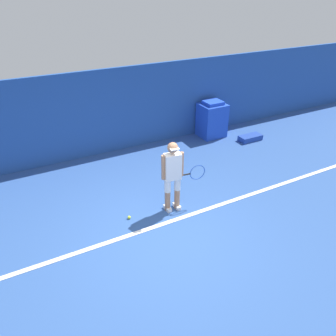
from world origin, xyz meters
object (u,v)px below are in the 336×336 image
Objects in this scene: covered_chair at (212,119)px; tennis_player at (173,174)px; tennis_ball at (129,217)px; equipment_bag at (250,138)px.

tennis_player is at bearing -135.69° from covered_chair.
tennis_player is 4.16m from covered_chair.
tennis_ball is 4.86m from covered_chair.
tennis_player reaches higher than covered_chair.
covered_chair is at bearing 134.90° from equipment_bag.
tennis_player is 1.39× the size of covered_chair.
tennis_ball is at bearing -144.89° from covered_chair.
equipment_bag is (4.84, 1.89, 0.05)m from tennis_ball.
tennis_ball is 0.09× the size of equipment_bag.
equipment_bag is at bearing 21.37° from tennis_ball.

